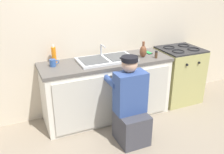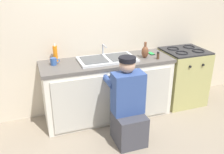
# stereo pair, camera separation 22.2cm
# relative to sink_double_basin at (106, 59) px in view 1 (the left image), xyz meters

# --- Properties ---
(ground_plane) EXTENTS (12.00, 12.00, 0.00)m
(ground_plane) POSITION_rel_sink_double_basin_xyz_m (0.00, -0.30, -0.89)
(ground_plane) COLOR gray
(back_wall) EXTENTS (6.00, 0.10, 2.50)m
(back_wall) POSITION_rel_sink_double_basin_xyz_m (0.00, 0.35, 0.36)
(back_wall) COLOR beige
(back_wall) RESTS_ON ground_plane
(counter_cabinet) EXTENTS (1.81, 0.62, 0.83)m
(counter_cabinet) POSITION_rel_sink_double_basin_xyz_m (0.00, -0.01, -0.48)
(counter_cabinet) COLOR silver
(counter_cabinet) RESTS_ON ground_plane
(countertop) EXTENTS (1.85, 0.62, 0.04)m
(countertop) POSITION_rel_sink_double_basin_xyz_m (0.00, -0.00, -0.04)
(countertop) COLOR #5B5651
(countertop) RESTS_ON counter_cabinet
(sink_double_basin) EXTENTS (0.80, 0.44, 0.19)m
(sink_double_basin) POSITION_rel_sink_double_basin_xyz_m (0.00, 0.00, 0.00)
(sink_double_basin) COLOR silver
(sink_double_basin) RESTS_ON countertop
(stove_range) EXTENTS (0.65, 0.62, 0.91)m
(stove_range) POSITION_rel_sink_double_basin_xyz_m (1.28, -0.00, -0.44)
(stove_range) COLOR tan
(stove_range) RESTS_ON ground_plane
(plumber_person) EXTENTS (0.42, 0.61, 1.10)m
(plumber_person) POSITION_rel_sink_double_basin_xyz_m (0.04, -0.68, -0.43)
(plumber_person) COLOR #3F3F47
(plumber_person) RESTS_ON ground_plane
(cell_phone) EXTENTS (0.07, 0.14, 0.01)m
(cell_phone) POSITION_rel_sink_double_basin_xyz_m (0.72, 0.06, -0.01)
(cell_phone) COLOR black
(cell_phone) RESTS_ON countertop
(vase_decorative) EXTENTS (0.10, 0.10, 0.23)m
(vase_decorative) POSITION_rel_sink_double_basin_xyz_m (0.55, -0.07, 0.07)
(vase_decorative) COLOR brown
(vase_decorative) RESTS_ON countertop
(coffee_mug) EXTENTS (0.13, 0.08, 0.09)m
(coffee_mug) POSITION_rel_sink_double_basin_xyz_m (-0.72, 0.06, 0.03)
(coffee_mug) COLOR #335699
(coffee_mug) RESTS_ON countertop
(soap_bottle_orange) EXTENTS (0.06, 0.06, 0.25)m
(soap_bottle_orange) POSITION_rel_sink_double_basin_xyz_m (-0.68, 0.19, 0.09)
(soap_bottle_orange) COLOR orange
(soap_bottle_orange) RESTS_ON countertop
(spice_bottle_pepper) EXTENTS (0.04, 0.04, 0.10)m
(spice_bottle_pepper) POSITION_rel_sink_double_basin_xyz_m (0.69, -0.19, 0.03)
(spice_bottle_pepper) COLOR #513823
(spice_bottle_pepper) RESTS_ON countertop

